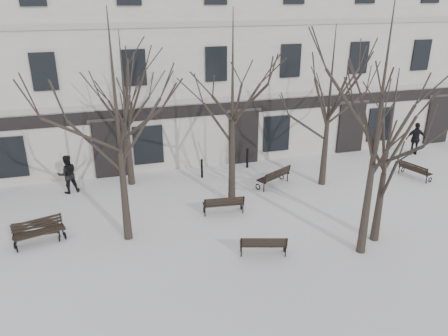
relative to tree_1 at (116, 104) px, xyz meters
name	(u,v)px	position (x,y,z in m)	size (l,w,h in m)	color
ground	(220,248)	(3.20, -1.62, -5.21)	(100.00, 100.00, 0.00)	silver
building	(161,51)	(3.20, 11.34, 0.30)	(40.40, 10.20, 11.40)	beige
tree_1	(116,104)	(0.00, 0.00, 0.00)	(5.84, 5.84, 8.34)	black
tree_2	(380,106)	(8.02, -3.25, 0.16)	(6.02, 6.02, 8.60)	black
tree_3	(389,139)	(8.98, -2.65, -1.19)	(4.51, 4.51, 6.44)	black
tree_4	(124,93)	(0.56, 5.10, -0.71)	(5.05, 5.05, 7.21)	black
tree_5	(233,88)	(4.68, 1.83, -0.08)	(5.75, 5.75, 8.21)	black
tree_6	(330,89)	(9.49, 2.53, -0.55)	(5.23, 5.23, 7.47)	black
bench_0	(39,231)	(-3.19, 0.58, -4.72)	(1.89, 1.12, 0.91)	black
bench_1	(263,244)	(4.53, -2.51, -4.76)	(1.73, 1.03, 0.83)	black
bench_2	(224,204)	(4.03, 0.89, -4.75)	(1.76, 0.80, 0.86)	black
bench_3	(36,231)	(-3.29, 0.65, -4.77)	(1.65, 0.66, 0.82)	black
bench_4	(274,176)	(7.15, 2.95, -4.71)	(1.93, 1.45, 0.94)	black
bench_5	(415,170)	(14.28, 1.92, -4.77)	(1.06, 1.71, 0.82)	black
bollard_a	(202,168)	(4.04, 4.89, -4.67)	(0.13, 0.13, 1.01)	black
bollard_b	(247,157)	(6.67, 5.56, -4.64)	(0.14, 0.14, 1.08)	black
pedestrian_b	(70,192)	(-2.31, 4.90, -5.21)	(0.90, 0.70, 1.84)	black
pedestrian_c	(413,154)	(16.55, 4.85, -5.21)	(1.11, 0.46, 1.88)	black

